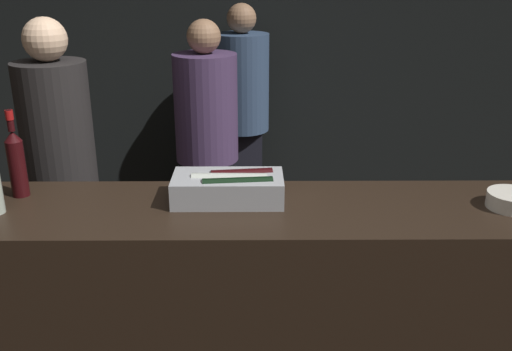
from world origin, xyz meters
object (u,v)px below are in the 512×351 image
Objects in this scene: person_blond_tee at (242,108)px; bowl_white at (512,200)px; person_grey_polo at (207,136)px; ice_bin_with_bottles at (230,187)px; red_wine_bottle_tall at (16,161)px; person_in_hoodie at (62,169)px.

bowl_white is at bearing -121.52° from person_blond_tee.
bowl_white is 2.03m from person_grey_polo.
person_blond_tee is at bearing 83.31° from person_grey_polo.
person_grey_polo is at bearing 129.87° from bowl_white.
ice_bin_with_bottles is 0.86m from red_wine_bottle_tall.
person_in_hoodie is at bearing 94.07° from red_wine_bottle_tall.
bowl_white is 1.94m from red_wine_bottle_tall.
person_grey_polo reaches higher than red_wine_bottle_tall.
bowl_white is (1.08, -0.08, -0.03)m from ice_bin_with_bottles.
red_wine_bottle_tall is at bearing 175.90° from ice_bin_with_bottles.
person_in_hoodie reaches higher than ice_bin_with_bottles.
person_grey_polo is (0.69, 0.80, -0.06)m from person_in_hoodie.
bowl_white is at bearing 95.66° from person_in_hoodie.
red_wine_bottle_tall is (-0.85, 0.06, 0.09)m from ice_bin_with_bottles.
person_blond_tee is 0.64m from person_grey_polo.
ice_bin_with_bottles is at bearing -4.10° from red_wine_bottle_tall.
person_in_hoodie reaches higher than red_wine_bottle_tall.
bowl_white is 0.53× the size of red_wine_bottle_tall.
red_wine_bottle_tall is 2.21m from person_blond_tee.
person_blond_tee reaches higher than red_wine_bottle_tall.
person_in_hoodie is 1.05× the size of person_grey_polo.
bowl_white is at bearing -4.02° from red_wine_bottle_tall.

